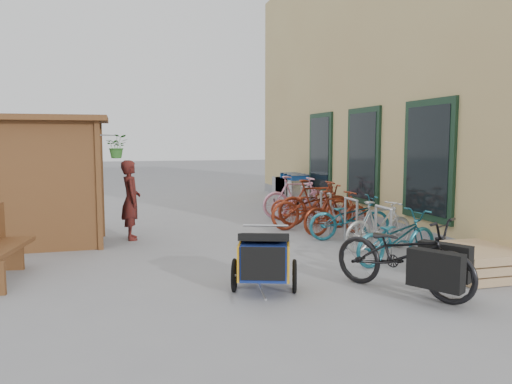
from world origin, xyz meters
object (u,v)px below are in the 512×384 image
object	(u,v)px
bike_0	(397,237)
kiosk	(44,163)
person_kiosk	(131,200)
bike_6	(302,204)
cargo_bike	(405,255)
child_trailer	(264,256)
bike_4	(312,207)
bike_5	(315,202)
shopping_carts	(290,186)
pallet_stack	(475,261)
bike_7	(297,197)
bike_3	(337,213)
bike_2	(350,218)
bike_1	(379,226)

from	to	relation	value
bike_0	kiosk	bearing A→B (deg)	48.87
person_kiosk	bike_0	distance (m)	5.11
bike_6	cargo_bike	bearing A→B (deg)	-177.10
cargo_bike	child_trailer	bearing A→B (deg)	130.92
bike_4	bike_5	size ratio (longest dim) A/B	1.07
shopping_carts	cargo_bike	distance (m)	8.73
kiosk	cargo_bike	size ratio (longest dim) A/B	1.25
pallet_stack	bike_6	distance (m)	5.45
kiosk	bike_0	size ratio (longest dim) A/B	1.53
bike_7	pallet_stack	bearing A→B (deg)	-173.64
bike_3	bike_5	world-z (taller)	bike_5
child_trailer	bike_6	bearing A→B (deg)	83.27
shopping_carts	bike_3	world-z (taller)	shopping_carts
cargo_bike	bike_3	bearing A→B (deg)	47.20
cargo_bike	bike_7	bearing A→B (deg)	51.88
bike_0	bike_5	distance (m)	3.72
person_kiosk	bike_6	distance (m)	4.33
bike_6	bike_7	distance (m)	0.36
kiosk	bike_2	bearing A→B (deg)	-9.66
bike_2	bike_4	distance (m)	1.32
shopping_carts	bike_5	distance (m)	3.55
pallet_stack	cargo_bike	xyz separation A→B (m)	(-1.46, -0.48, 0.29)
person_kiosk	child_trailer	bearing A→B (deg)	-162.25
shopping_carts	person_kiosk	xyz separation A→B (m)	(-4.74, -4.06, 0.21)
shopping_carts	bike_3	distance (m)	4.76
pallet_stack	bike_6	size ratio (longest dim) A/B	0.79
shopping_carts	bike_1	world-z (taller)	shopping_carts
bike_3	cargo_bike	bearing A→B (deg)	159.71
kiosk	shopping_carts	world-z (taller)	kiosk
pallet_stack	bike_5	distance (m)	4.67
kiosk	bike_5	world-z (taller)	kiosk
bike_1	bike_2	xyz separation A→B (m)	(-0.05, 1.07, -0.01)
child_trailer	person_kiosk	xyz separation A→B (m)	(-1.57, 3.98, 0.32)
cargo_bike	bike_5	bearing A→B (deg)	49.85
kiosk	bike_5	xyz separation A→B (m)	(5.67, 0.75, -1.02)
bike_1	bike_5	xyz separation A→B (m)	(-0.09, 2.79, 0.08)
child_trailer	bike_1	size ratio (longest dim) A/B	0.96
bike_1	child_trailer	bearing A→B (deg)	111.67
shopping_carts	bike_2	bearing A→B (deg)	-96.30
bike_0	bike_2	bearing A→B (deg)	-17.61
cargo_bike	bike_4	world-z (taller)	cargo_bike
child_trailer	bike_5	xyz separation A→B (m)	(2.56, 4.54, 0.07)
cargo_bike	bike_7	distance (m)	6.27
kiosk	bike_4	xyz separation A→B (m)	(5.43, 0.32, -1.05)
bike_0	bike_2	world-z (taller)	bike_2
pallet_stack	bike_5	size ratio (longest dim) A/B	0.68
child_trailer	bike_3	world-z (taller)	bike_3
bike_1	bike_2	world-z (taller)	bike_1
shopping_carts	child_trailer	size ratio (longest dim) A/B	1.29
shopping_carts	person_kiosk	distance (m)	6.24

